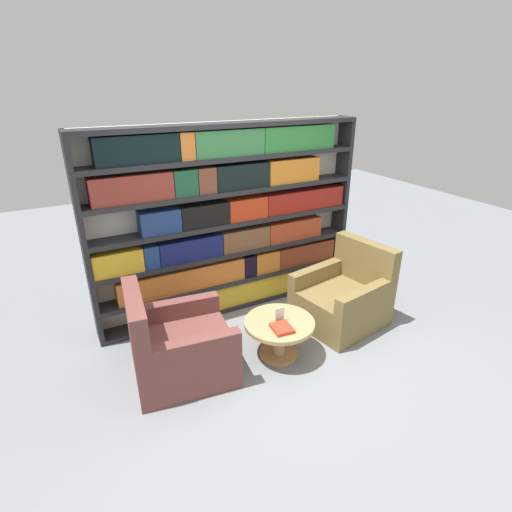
# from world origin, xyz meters

# --- Properties ---
(ground_plane) EXTENTS (14.00, 14.00, 0.00)m
(ground_plane) POSITION_xyz_m (0.00, 0.00, 0.00)
(ground_plane) COLOR gray
(bookshelf) EXTENTS (3.18, 0.30, 2.18)m
(bookshelf) POSITION_xyz_m (0.01, 1.26, 1.07)
(bookshelf) COLOR silver
(bookshelf) RESTS_ON ground_plane
(armchair_left) EXTENTS (0.98, 0.91, 0.91)m
(armchair_left) POSITION_xyz_m (-0.99, 0.32, 0.30)
(armchair_left) COLOR brown
(armchair_left) RESTS_ON ground_plane
(armchair_right) EXTENTS (1.02, 0.95, 0.91)m
(armchair_right) POSITION_xyz_m (0.97, 0.32, 0.30)
(armchair_right) COLOR olive
(armchair_right) RESTS_ON ground_plane
(coffee_table) EXTENTS (0.70, 0.70, 0.40)m
(coffee_table) POSITION_xyz_m (-0.01, 0.12, 0.29)
(coffee_table) COLOR tan
(coffee_table) RESTS_ON ground_plane
(table_sign) EXTENTS (0.10, 0.06, 0.15)m
(table_sign) POSITION_xyz_m (-0.01, 0.12, 0.47)
(table_sign) COLOR black
(table_sign) RESTS_ON coffee_table
(stray_book) EXTENTS (0.20, 0.22, 0.03)m
(stray_book) POSITION_xyz_m (-0.06, -0.02, 0.42)
(stray_book) COLOR #B73823
(stray_book) RESTS_ON coffee_table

